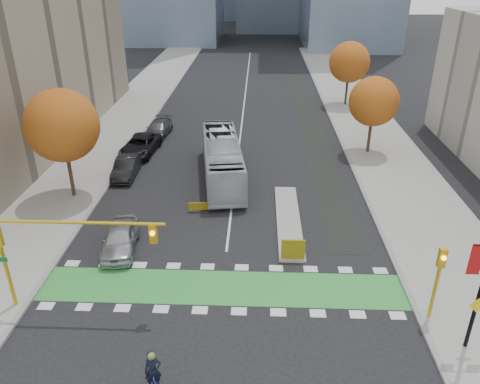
# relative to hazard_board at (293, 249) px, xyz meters

# --- Properties ---
(ground) EXTENTS (300.00, 300.00, 0.00)m
(ground) POSITION_rel_hazard_board_xyz_m (-4.00, -4.20, -0.80)
(ground) COLOR black
(ground) RESTS_ON ground
(sidewalk_west) EXTENTS (7.00, 120.00, 0.15)m
(sidewalk_west) POSITION_rel_hazard_board_xyz_m (-17.50, 15.80, -0.73)
(sidewalk_west) COLOR gray
(sidewalk_west) RESTS_ON ground
(sidewalk_east) EXTENTS (7.00, 120.00, 0.15)m
(sidewalk_east) POSITION_rel_hazard_board_xyz_m (9.50, 15.80, -0.73)
(sidewalk_east) COLOR gray
(sidewalk_east) RESTS_ON ground
(curb_west) EXTENTS (0.30, 120.00, 0.16)m
(curb_west) POSITION_rel_hazard_board_xyz_m (-14.00, 15.80, -0.73)
(curb_west) COLOR gray
(curb_west) RESTS_ON ground
(curb_east) EXTENTS (0.30, 120.00, 0.16)m
(curb_east) POSITION_rel_hazard_board_xyz_m (6.00, 15.80, -0.73)
(curb_east) COLOR gray
(curb_east) RESTS_ON ground
(bike_crossing) EXTENTS (20.00, 3.00, 0.01)m
(bike_crossing) POSITION_rel_hazard_board_xyz_m (-4.00, -2.70, -0.79)
(bike_crossing) COLOR green
(bike_crossing) RESTS_ON ground
(centre_line) EXTENTS (0.15, 70.00, 0.01)m
(centre_line) POSITION_rel_hazard_board_xyz_m (-4.00, 35.80, -0.80)
(centre_line) COLOR silver
(centre_line) RESTS_ON ground
(bike_lane_paint) EXTENTS (2.50, 50.00, 0.01)m
(bike_lane_paint) POSITION_rel_hazard_board_xyz_m (3.50, 25.80, -0.80)
(bike_lane_paint) COLOR black
(bike_lane_paint) RESTS_ON ground
(median_island) EXTENTS (1.60, 10.00, 0.16)m
(median_island) POSITION_rel_hazard_board_xyz_m (0.00, 4.80, -0.72)
(median_island) COLOR gray
(median_island) RESTS_ON ground
(hazard_board) EXTENTS (1.40, 0.12, 1.30)m
(hazard_board) POSITION_rel_hazard_board_xyz_m (0.00, 0.00, 0.00)
(hazard_board) COLOR yellow
(hazard_board) RESTS_ON median_island
(tree_west) EXTENTS (5.20, 5.20, 8.22)m
(tree_west) POSITION_rel_hazard_board_xyz_m (-16.00, 7.80, 4.82)
(tree_west) COLOR #332114
(tree_west) RESTS_ON ground
(tree_east_near) EXTENTS (4.40, 4.40, 7.08)m
(tree_east_near) POSITION_rel_hazard_board_xyz_m (8.00, 17.80, 4.06)
(tree_east_near) COLOR #332114
(tree_east_near) RESTS_ON ground
(tree_east_far) EXTENTS (4.80, 4.80, 7.65)m
(tree_east_far) POSITION_rel_hazard_board_xyz_m (8.50, 33.80, 4.44)
(tree_east_far) COLOR #332114
(tree_east_far) RESTS_ON ground
(traffic_signal_west) EXTENTS (8.53, 0.56, 5.20)m
(traffic_signal_west) POSITION_rel_hazard_board_xyz_m (-11.93, -4.71, 3.23)
(traffic_signal_west) COLOR #BF9914
(traffic_signal_west) RESTS_ON ground
(traffic_signal_east) EXTENTS (0.35, 0.43, 4.10)m
(traffic_signal_east) POSITION_rel_hazard_board_xyz_m (6.50, -4.71, 1.93)
(traffic_signal_east) COLOR #BF9914
(traffic_signal_east) RESTS_ON ground
(cyclist) EXTENTS (1.35, 2.21, 2.41)m
(cyclist) POSITION_rel_hazard_board_xyz_m (-6.18, -9.95, 0.00)
(cyclist) COLOR #212898
(cyclist) RESTS_ON ground
(bus) EXTENTS (4.46, 12.34, 3.36)m
(bus) POSITION_rel_hazard_board_xyz_m (-5.04, 11.63, 0.88)
(bus) COLOR #B5B9BE
(bus) RESTS_ON ground
(parked_car_a) EXTENTS (2.40, 4.95, 1.63)m
(parked_car_a) POSITION_rel_hazard_board_xyz_m (-10.50, 0.80, 0.01)
(parked_car_a) COLOR #A3A4A8
(parked_car_a) RESTS_ON ground
(parked_car_b) EXTENTS (1.79, 4.77, 1.55)m
(parked_car_b) POSITION_rel_hazard_board_xyz_m (-13.00, 11.76, -0.02)
(parked_car_b) COLOR black
(parked_car_b) RESTS_ON ground
(parked_car_c) EXTENTS (2.55, 5.31, 1.49)m
(parked_car_c) POSITION_rel_hazard_board_xyz_m (-12.36, 21.76, -0.05)
(parked_car_c) COLOR #4C4C51
(parked_car_c) RESTS_ON ground
(parked_car_d) EXTENTS (3.20, 6.07, 1.63)m
(parked_car_d) POSITION_rel_hazard_board_xyz_m (-13.00, 16.76, 0.01)
(parked_car_d) COLOR black
(parked_car_d) RESTS_ON ground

